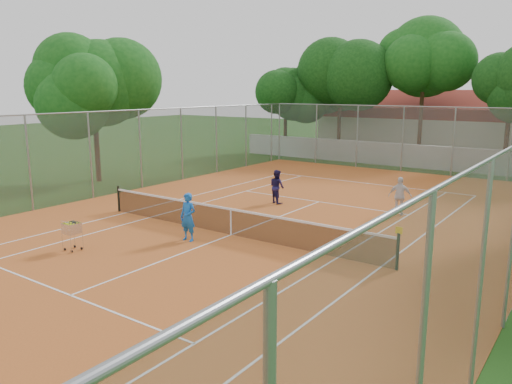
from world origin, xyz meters
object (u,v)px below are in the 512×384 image
Objects in this scene: player_far_right at (400,196)px; player_near at (188,217)px; player_far_left at (277,187)px; ball_hopper at (72,235)px; clubhouse at (429,124)px; tennis_net at (231,221)px.

player_near is at bearing 44.79° from player_far_right.
player_far_left is 9.46m from ball_hopper.
clubhouse reaches higher than player_far_right.
tennis_net is at bearing 44.49° from player_far_right.
ball_hopper is (-3.00, -4.23, 0.00)m from tennis_net.
player_far_left is (-1.42, 5.09, 0.26)m from tennis_net.
player_far_right is (3.78, 6.18, 0.29)m from tennis_net.
player_near is 3.67m from ball_hopper.
tennis_net is 7.90× the size of player_far_left.
tennis_net is 7.25m from player_far_right.
player_far_right is at bearing 49.15° from ball_hopper.
player_near is at bearing -119.78° from tennis_net.
clubhouse is 16.65× the size of ball_hopper.
clubhouse is 30.39m from player_near.
player_near is 1.65× the size of ball_hopper.
player_near reaches higher than tennis_net.
player_far_right is at bearing -75.79° from clubhouse.
tennis_net is 1.57m from player_near.
player_far_right reaches higher than tennis_net.
player_near is at bearing 44.55° from ball_hopper.
clubhouse is 10.55× the size of player_far_right.
tennis_net is 7.31× the size of player_near.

